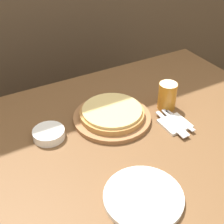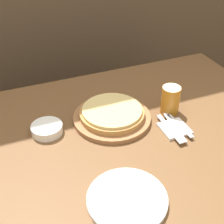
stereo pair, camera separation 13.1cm
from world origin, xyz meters
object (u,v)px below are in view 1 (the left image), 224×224
(dinner_plate, at_px, (143,197))
(dinner_knife, at_px, (175,122))
(pizza_on_board, at_px, (112,115))
(spoon, at_px, (180,121))
(side_bowl, at_px, (49,134))
(beer_glass, at_px, (167,95))
(fork, at_px, (170,124))

(dinner_plate, height_order, dinner_knife, dinner_plate)
(pizza_on_board, xyz_separation_m, spoon, (0.24, -0.16, -0.01))
(dinner_knife, bearing_deg, side_bowl, 159.76)
(dinner_plate, distance_m, spoon, 0.44)
(pizza_on_board, xyz_separation_m, beer_glass, (0.26, -0.04, 0.04))
(beer_glass, height_order, side_bowl, beer_glass)
(dinner_plate, distance_m, side_bowl, 0.46)
(spoon, bearing_deg, dinner_knife, 180.00)
(beer_glass, bearing_deg, side_bowl, 173.84)
(dinner_plate, xyz_separation_m, side_bowl, (-0.16, 0.44, 0.01))
(dinner_plate, bearing_deg, beer_glass, 45.22)
(dinner_plate, xyz_separation_m, spoon, (0.35, 0.26, 0.01))
(beer_glass, bearing_deg, pizza_on_board, 171.36)
(dinner_plate, distance_m, fork, 0.40)
(dinner_knife, height_order, spoon, same)
(side_bowl, xyz_separation_m, fork, (0.46, -0.18, -0.00))
(dinner_plate, xyz_separation_m, fork, (0.30, 0.26, 0.01))
(beer_glass, height_order, fork, beer_glass)
(fork, relative_size, dinner_knife, 1.00)
(fork, distance_m, dinner_knife, 0.02)
(beer_glass, bearing_deg, spoon, -99.72)
(pizza_on_board, relative_size, beer_glass, 2.68)
(side_bowl, distance_m, dinner_knife, 0.52)
(dinner_plate, height_order, fork, dinner_plate)
(side_bowl, bearing_deg, fork, -21.23)
(dinner_plate, relative_size, fork, 1.32)
(pizza_on_board, height_order, dinner_knife, pizza_on_board)
(dinner_plate, bearing_deg, dinner_knife, 37.83)
(spoon, bearing_deg, side_bowl, 160.68)
(pizza_on_board, height_order, spoon, pizza_on_board)
(pizza_on_board, distance_m, fork, 0.25)
(pizza_on_board, bearing_deg, side_bowl, 176.16)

